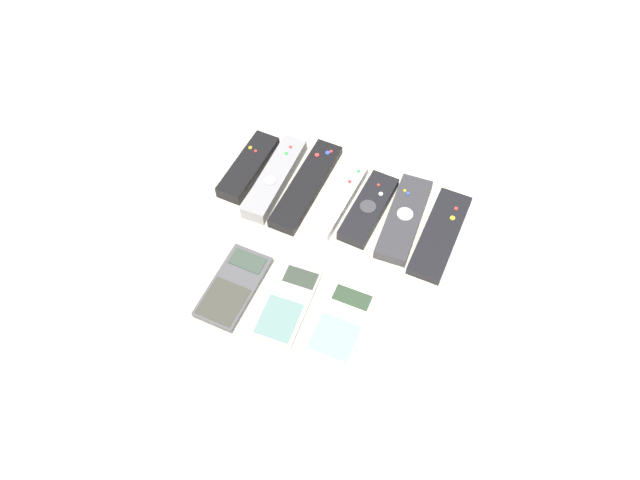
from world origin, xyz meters
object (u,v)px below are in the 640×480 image
object	(u,v)px
remote_1	(275,178)
remote_2	(306,186)
remote_3	(336,199)
calculator_0	(234,287)
calculator_1	(287,303)
remote_0	(249,167)
remote_5	(404,219)
calculator_2	(342,323)
remote_6	(440,234)
remote_4	(369,209)

from	to	relation	value
remote_1	remote_2	distance (m)	0.06
remote_2	remote_3	distance (m)	0.06
calculator_0	calculator_1	size ratio (longest dim) A/B	1.00
remote_0	remote_5	world-z (taller)	remote_0
remote_1	remote_5	bearing A→B (deg)	1.62
remote_0	remote_3	distance (m)	0.18
remote_0	calculator_2	distance (m)	0.36
remote_6	calculator_2	world-z (taller)	same
remote_0	calculator_0	xyz separation A→B (m)	(0.09, -0.23, -0.01)
remote_1	remote_2	size ratio (longest dim) A/B	0.90
remote_2	calculator_1	bearing A→B (deg)	-71.92
remote_5	calculator_2	xyz separation A→B (m)	(-0.02, -0.23, -0.00)
remote_4	calculator_0	world-z (taller)	remote_4
remote_1	remote_6	xyz separation A→B (m)	(0.31, 0.01, -0.01)
remote_3	remote_4	bearing A→B (deg)	5.26
remote_2	remote_5	world-z (taller)	remote_5
remote_0	calculator_1	world-z (taller)	remote_0
remote_0	remote_4	distance (m)	0.24
remote_1	remote_2	bearing A→B (deg)	9.55
remote_3	remote_0	bearing A→B (deg)	-178.29
remote_3	remote_6	xyz separation A→B (m)	(0.19, 0.00, -0.00)
remote_6	calculator_0	xyz separation A→B (m)	(-0.27, -0.23, -0.00)
remote_4	remote_3	bearing A→B (deg)	-174.66
remote_3	calculator_0	xyz separation A→B (m)	(-0.08, -0.23, -0.00)
remote_6	calculator_2	xyz separation A→B (m)	(-0.09, -0.22, 0.00)
remote_3	remote_6	size ratio (longest dim) A/B	0.92
remote_4	remote_6	bearing A→B (deg)	2.76
remote_1	calculator_1	bearing A→B (deg)	-60.63
calculator_0	calculator_2	xyz separation A→B (m)	(0.19, 0.01, 0.00)
remote_3	calculator_0	distance (m)	0.24
remote_3	remote_5	size ratio (longest dim) A/B	0.94
remote_0	remote_5	xyz separation A→B (m)	(0.30, 0.00, -0.00)
remote_0	calculator_2	xyz separation A→B (m)	(0.28, -0.22, -0.00)
remote_2	calculator_0	bearing A→B (deg)	-94.27
calculator_1	remote_5	bearing A→B (deg)	59.56
calculator_0	remote_4	bearing A→B (deg)	58.62
remote_2	remote_6	size ratio (longest dim) A/B	1.13
remote_0	remote_2	size ratio (longest dim) A/B	0.75
remote_2	remote_5	bearing A→B (deg)	1.23
remote_3	calculator_1	size ratio (longest dim) A/B	1.18
remote_6	remote_4	bearing A→B (deg)	-179.51
remote_1	calculator_1	xyz separation A→B (m)	(0.13, -0.22, -0.01)
calculator_1	remote_0	bearing A→B (deg)	125.87
calculator_2	remote_6	bearing A→B (deg)	67.39
remote_6	calculator_1	size ratio (longest dim) A/B	1.28
remote_0	calculator_0	size ratio (longest dim) A/B	1.09
remote_5	calculator_0	distance (m)	0.31
remote_4	remote_6	xyz separation A→B (m)	(0.13, -0.00, -0.00)
calculator_1	remote_2	bearing A→B (deg)	103.40
calculator_0	remote_5	bearing A→B (deg)	49.21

